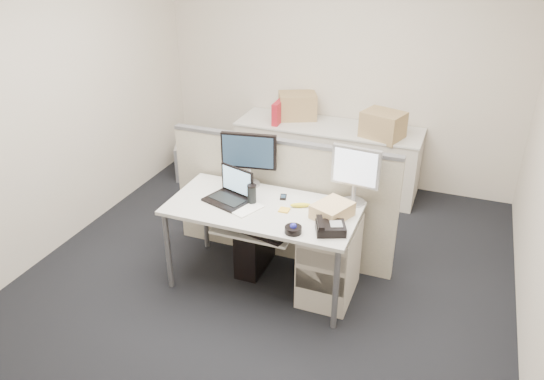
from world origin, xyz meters
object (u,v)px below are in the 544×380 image
at_px(laptop, 226,187).
at_px(desk_phone, 331,228).
at_px(monitor_main, 249,160).
at_px(desk, 263,214).

xyz_separation_m(laptop, desk_phone, (0.90, -0.16, -0.09)).
distance_m(monitor_main, laptop, 0.36).
bearing_deg(desk_phone, monitor_main, 127.59).
bearing_deg(desk, desk_phone, -16.70).
xyz_separation_m(desk, desk_phone, (0.60, -0.18, 0.10)).
bearing_deg(monitor_main, desk, -61.53).
height_order(desk, laptop, laptop).
xyz_separation_m(desk, laptop, (-0.30, -0.02, 0.19)).
relative_size(monitor_main, desk_phone, 2.21).
distance_m(desk, laptop, 0.36).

